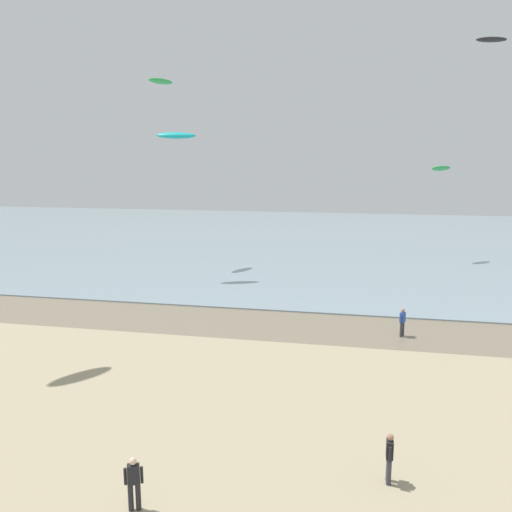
{
  "coord_description": "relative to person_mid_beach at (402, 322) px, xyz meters",
  "views": [
    {
      "loc": [
        1.94,
        -6.0,
        10.32
      ],
      "look_at": [
        -1.9,
        12.89,
        6.8
      ],
      "focal_mm": 36.72,
      "sensor_mm": 36.0,
      "label": 1
    }
  ],
  "objects": [
    {
      "name": "wet_sand_strip",
      "position": [
        -4.53,
        0.62,
        -0.91
      ],
      "size": [
        120.0,
        6.14,
        0.01
      ],
      "primitive_type": "cube",
      "color": "#7A6D59",
      "rests_on": "ground"
    },
    {
      "name": "sea",
      "position": [
        -4.53,
        38.69,
        -0.87
      ],
      "size": [
        160.0,
        70.0,
        0.1
      ],
      "primitive_type": "cube",
      "color": "#7F939E",
      "rests_on": "ground"
    },
    {
      "name": "person_mid_beach",
      "position": [
        0.0,
        0.0,
        0.0
      ],
      "size": [
        0.37,
        0.5,
        1.71
      ],
      "color": "#383842",
      "rests_on": "ground"
    },
    {
      "name": "person_left_flank",
      "position": [
        -8.95,
        -17.89,
        0.0
      ],
      "size": [
        0.54,
        0.34,
        1.71
      ],
      "color": "#232328",
      "rests_on": "ground"
    },
    {
      "name": "person_right_flank",
      "position": [
        -1.44,
        -14.98,
        0.0
      ],
      "size": [
        0.22,
        0.57,
        1.71
      ],
      "color": "#383842",
      "rests_on": "ground"
    },
    {
      "name": "kite_aloft_1",
      "position": [
        -18.25,
        12.2,
        11.5
      ],
      "size": [
        3.49,
        2.21,
        0.75
      ],
      "primitive_type": "ellipsoid",
      "rotation": [
        -0.22,
        0.0,
        3.49
      ],
      "color": "#19B2B7"
    },
    {
      "name": "kite_aloft_2",
      "position": [
        4.66,
        4.36,
        16.55
      ],
      "size": [
        1.93,
        0.94,
        0.33
      ],
      "primitive_type": "ellipsoid",
      "rotation": [
        -0.06,
        0.0,
        0.19
      ],
      "color": "black"
    },
    {
      "name": "kite_aloft_3",
      "position": [
        -21.63,
        17.62,
        16.77
      ],
      "size": [
        2.14,
        3.09,
        0.62
      ],
      "primitive_type": "ellipsoid",
      "rotation": [
        0.17,
        0.0,
        4.29
      ],
      "color": "green"
    },
    {
      "name": "kite_aloft_5",
      "position": [
        5.12,
        25.44,
        8.64
      ],
      "size": [
        2.61,
        2.53,
        0.76
      ],
      "primitive_type": "ellipsoid",
      "rotation": [
        -0.45,
        0.0,
        0.76
      ],
      "color": "green"
    }
  ]
}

